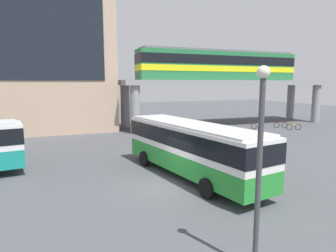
{
  "coord_description": "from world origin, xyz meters",
  "views": [
    {
      "loc": [
        -5.15,
        -14.23,
        5.5
      ],
      "look_at": [
        3.09,
        7.0,
        2.2
      ],
      "focal_mm": 31.44,
      "sensor_mm": 36.0,
      "label": 1
    }
  ],
  "objects_px": {
    "train": "(220,65)",
    "bicycle_silver": "(258,126)",
    "bus_main": "(191,144)",
    "bicycle_black": "(190,131)",
    "bicycle_blue": "(188,133)",
    "bicycle_orange": "(294,127)",
    "bicycle_brown": "(217,129)",
    "bicycle_red": "(281,125)",
    "pedestrian_near_building": "(230,136)"
  },
  "relations": [
    {
      "from": "pedestrian_near_building",
      "to": "bicycle_silver",
      "type": "bearing_deg",
      "value": 39.75
    },
    {
      "from": "train",
      "to": "pedestrian_near_building",
      "type": "bearing_deg",
      "value": -116.47
    },
    {
      "from": "bus_main",
      "to": "bicycle_orange",
      "type": "distance_m",
      "value": 22.66
    },
    {
      "from": "bicycle_red",
      "to": "pedestrian_near_building",
      "type": "distance_m",
      "value": 14.02
    },
    {
      "from": "train",
      "to": "pedestrian_near_building",
      "type": "xyz_separation_m",
      "value": [
        -5.92,
        -11.88,
        -7.0
      ]
    },
    {
      "from": "bicycle_orange",
      "to": "bicycle_blue",
      "type": "bearing_deg",
      "value": 178.3
    },
    {
      "from": "train",
      "to": "bicycle_orange",
      "type": "relative_size",
      "value": 12.92
    },
    {
      "from": "bicycle_blue",
      "to": "pedestrian_near_building",
      "type": "distance_m",
      "value": 5.72
    },
    {
      "from": "bicycle_blue",
      "to": "bicycle_orange",
      "type": "bearing_deg",
      "value": -1.7
    },
    {
      "from": "bicycle_orange",
      "to": "bicycle_silver",
      "type": "relative_size",
      "value": 0.95
    },
    {
      "from": "bicycle_blue",
      "to": "bicycle_black",
      "type": "distance_m",
      "value": 1.7
    },
    {
      "from": "bicycle_silver",
      "to": "pedestrian_near_building",
      "type": "bearing_deg",
      "value": -140.25
    },
    {
      "from": "bicycle_brown",
      "to": "bicycle_orange",
      "type": "height_order",
      "value": "same"
    },
    {
      "from": "train",
      "to": "bicycle_blue",
      "type": "relative_size",
      "value": 12.38
    },
    {
      "from": "train",
      "to": "bicycle_blue",
      "type": "bearing_deg",
      "value": -139.34
    },
    {
      "from": "train",
      "to": "bicycle_red",
      "type": "relative_size",
      "value": 12.64
    },
    {
      "from": "bus_main",
      "to": "bicycle_silver",
      "type": "xyz_separation_m",
      "value": [
        15.67,
        13.82,
        -1.63
      ]
    },
    {
      "from": "bicycle_red",
      "to": "bicycle_black",
      "type": "distance_m",
      "value": 12.68
    },
    {
      "from": "bicycle_orange",
      "to": "pedestrian_near_building",
      "type": "xyz_separation_m",
      "value": [
        -12.24,
        -5.07,
        0.51
      ]
    },
    {
      "from": "bicycle_red",
      "to": "bicycle_black",
      "type": "bearing_deg",
      "value": -179.15
    },
    {
      "from": "train",
      "to": "bicycle_black",
      "type": "xyz_separation_m",
      "value": [
        -6.51,
        -4.99,
        -7.51
      ]
    },
    {
      "from": "bicycle_red",
      "to": "pedestrian_near_building",
      "type": "height_order",
      "value": "pedestrian_near_building"
    },
    {
      "from": "bus_main",
      "to": "bicycle_red",
      "type": "bearing_deg",
      "value": 35.66
    },
    {
      "from": "bicycle_silver",
      "to": "pedestrian_near_building",
      "type": "xyz_separation_m",
      "value": [
        -8.6,
        -7.15,
        0.51
      ]
    },
    {
      "from": "bus_main",
      "to": "pedestrian_near_building",
      "type": "relative_size",
      "value": 6.21
    },
    {
      "from": "train",
      "to": "bicycle_blue",
      "type": "xyz_separation_m",
      "value": [
        -7.45,
        -6.4,
        -7.51
      ]
    },
    {
      "from": "bus_main",
      "to": "bicycle_blue",
      "type": "bearing_deg",
      "value": 65.51
    },
    {
      "from": "bicycle_brown",
      "to": "bicycle_orange",
      "type": "distance_m",
      "value": 9.62
    },
    {
      "from": "train",
      "to": "pedestrian_near_building",
      "type": "height_order",
      "value": "train"
    },
    {
      "from": "bicycle_brown",
      "to": "bicycle_orange",
      "type": "relative_size",
      "value": 0.98
    },
    {
      "from": "bicycle_blue",
      "to": "bicycle_red",
      "type": "distance_m",
      "value": 13.72
    },
    {
      "from": "train",
      "to": "bicycle_silver",
      "type": "bearing_deg",
      "value": -60.46
    },
    {
      "from": "bus_main",
      "to": "bicycle_blue",
      "type": "xyz_separation_m",
      "value": [
        5.53,
        12.15,
        -1.63
      ]
    },
    {
      "from": "bicycle_blue",
      "to": "bicycle_red",
      "type": "height_order",
      "value": "same"
    },
    {
      "from": "bicycle_brown",
      "to": "bicycle_red",
      "type": "relative_size",
      "value": 0.96
    },
    {
      "from": "bicycle_blue",
      "to": "bicycle_black",
      "type": "bearing_deg",
      "value": 56.26
    },
    {
      "from": "bicycle_silver",
      "to": "bicycle_red",
      "type": "bearing_deg",
      "value": -1.15
    },
    {
      "from": "bicycle_blue",
      "to": "bicycle_silver",
      "type": "height_order",
      "value": "same"
    },
    {
      "from": "bus_main",
      "to": "bicycle_black",
      "type": "relative_size",
      "value": 6.4
    },
    {
      "from": "train",
      "to": "bicycle_silver",
      "type": "xyz_separation_m",
      "value": [
        2.68,
        -4.73,
        -7.51
      ]
    },
    {
      "from": "bicycle_silver",
      "to": "bicycle_black",
      "type": "xyz_separation_m",
      "value": [
        -9.19,
        -0.26,
        0.0
      ]
    },
    {
      "from": "bicycle_black",
      "to": "bicycle_brown",
      "type": "bearing_deg",
      "value": 2.81
    },
    {
      "from": "train",
      "to": "bicycle_black",
      "type": "height_order",
      "value": "train"
    },
    {
      "from": "train",
      "to": "bus_main",
      "type": "distance_m",
      "value": 23.39
    },
    {
      "from": "bicycle_silver",
      "to": "bicycle_black",
      "type": "distance_m",
      "value": 9.2
    },
    {
      "from": "bicycle_blue",
      "to": "bicycle_orange",
      "type": "xyz_separation_m",
      "value": [
        13.78,
        -0.41,
        0.0
      ]
    },
    {
      "from": "train",
      "to": "bicycle_black",
      "type": "distance_m",
      "value": 11.12
    },
    {
      "from": "bicycle_orange",
      "to": "bicycle_silver",
      "type": "height_order",
      "value": "same"
    },
    {
      "from": "train",
      "to": "bicycle_red",
      "type": "xyz_separation_m",
      "value": [
        6.17,
        -4.8,
        -7.51
      ]
    },
    {
      "from": "bicycle_silver",
      "to": "bicycle_black",
      "type": "relative_size",
      "value": 1.01
    }
  ]
}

